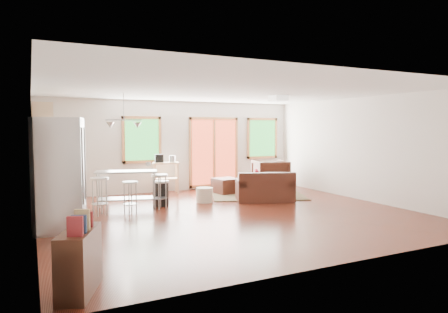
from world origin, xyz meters
name	(u,v)px	position (x,y,z in m)	size (l,w,h in m)	color
floor	(230,214)	(0.00, 0.00, -0.01)	(7.50, 7.00, 0.02)	#3C140C
ceiling	(230,90)	(0.00, 0.00, 2.61)	(7.50, 7.00, 0.02)	silver
back_wall	(176,146)	(0.00, 3.51, 1.30)	(7.50, 0.02, 2.60)	beige
left_wall	(33,158)	(-3.76, 0.00, 1.30)	(0.02, 7.00, 2.60)	beige
right_wall	(363,149)	(3.76, 0.00, 1.30)	(0.02, 7.00, 2.60)	beige
front_wall	(350,167)	(0.00, -3.51, 1.30)	(7.50, 0.02, 2.60)	beige
window_left	(142,140)	(-1.00, 3.46, 1.50)	(1.10, 0.05, 1.30)	#1C5922
french_doors	(214,152)	(1.20, 3.46, 1.10)	(1.60, 0.05, 2.10)	#B73D23
window_right	(262,138)	(2.90, 3.46, 1.50)	(1.10, 0.05, 1.30)	#1C5922
rug	(257,195)	(1.73, 1.78, 0.01)	(2.44, 1.88, 0.02)	#3C5135
loveseat	(265,189)	(1.44, 0.92, 0.29)	(1.59, 1.24, 0.74)	#32160F
coffee_table	(253,182)	(1.73, 2.05, 0.32)	(1.01, 0.69, 0.37)	#3C1F14
armchair	(270,173)	(2.63, 2.55, 0.48)	(0.94, 0.88, 0.96)	#32160F
ottoman	(226,186)	(1.09, 2.40, 0.21)	(0.64, 0.64, 0.43)	#32160F
pouf	(204,195)	(0.02, 1.44, 0.18)	(0.41, 0.41, 0.36)	beige
vase	(257,177)	(1.64, 1.66, 0.52)	(0.21, 0.22, 0.34)	silver
cabinets	(47,170)	(-3.49, 1.70, 0.93)	(0.64, 2.24, 2.30)	tan
refrigerator	(60,175)	(-3.34, 0.00, 1.00)	(0.94, 0.92, 2.00)	#B7BABC
island	(127,183)	(-1.86, 1.51, 0.59)	(1.45, 0.87, 0.86)	#B7BABC
cup	(148,164)	(-1.39, 1.38, 1.01)	(0.12, 0.09, 0.12)	silver
bar_stool_a	(99,187)	(-2.53, 1.03, 0.59)	(0.48, 0.48, 0.79)	#B7BABC
bar_stool_b	(130,190)	(-1.92, 0.89, 0.52)	(0.42, 0.42, 0.69)	#B7BABC
bar_stool_c	(159,183)	(-1.20, 1.16, 0.58)	(0.48, 0.48, 0.78)	#B7BABC
trash_can	(162,193)	(-1.06, 1.43, 0.30)	(0.41, 0.41, 0.60)	black
kitchen_cart	(165,167)	(-0.43, 3.18, 0.75)	(0.80, 0.60, 1.10)	tan
bookshelf	(79,261)	(-3.35, -2.97, 0.37)	(0.58, 0.85, 0.93)	#3C1F14
ceiling_flush	(278,98)	(1.60, 0.60, 2.53)	(0.35, 0.35, 0.12)	white
pendant_light	(124,125)	(-1.90, 1.50, 1.90)	(0.80, 0.18, 0.79)	gray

